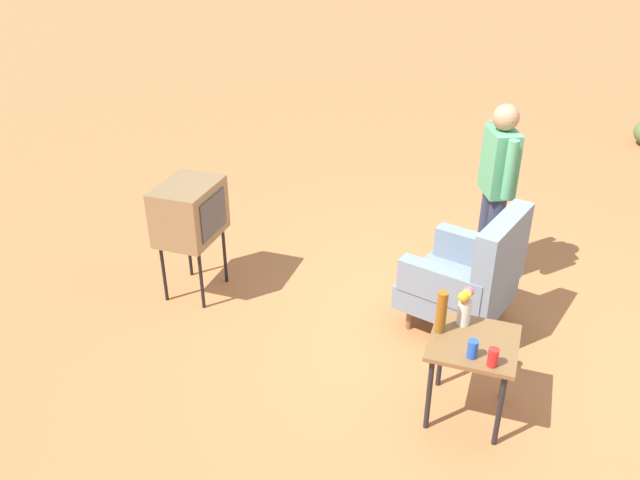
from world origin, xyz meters
TOP-DOWN VIEW (x-y plane):
  - ground_plane at (0.00, 0.00)m, footprint 60.00×60.00m
  - armchair at (-0.05, 0.02)m, footprint 0.94×0.96m
  - side_table at (0.94, 0.17)m, footprint 0.56×0.56m
  - tv_on_stand at (0.18, -2.31)m, footprint 0.60×0.45m
  - person_standing at (-0.90, 0.08)m, footprint 0.53×0.35m
  - soda_can_blue at (1.11, 0.18)m, footprint 0.07×0.07m
  - bottle_tall_amber at (0.91, -0.06)m, footprint 0.07×0.07m
  - soda_can_red at (1.15, 0.30)m, footprint 0.07×0.07m
  - flower_vase at (0.77, 0.07)m, footprint 0.15×0.10m

SIDE VIEW (x-z plane):
  - ground_plane at x=0.00m, z-range 0.00..0.00m
  - armchair at x=-0.05m, z-range -0.03..1.03m
  - side_table at x=0.94m, z-range 0.22..0.83m
  - soda_can_blue at x=1.11m, z-range 0.61..0.73m
  - soda_can_red at x=1.15m, z-range 0.61..0.73m
  - flower_vase at x=0.77m, z-range 0.63..0.89m
  - bottle_tall_amber at x=0.91m, z-range 0.61..0.91m
  - tv_on_stand at x=0.18m, z-range 0.27..1.30m
  - person_standing at x=-0.90m, z-range 0.12..1.76m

